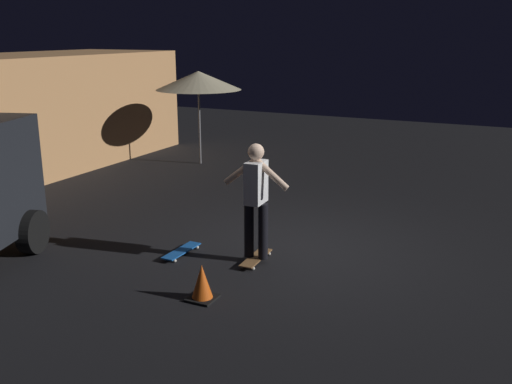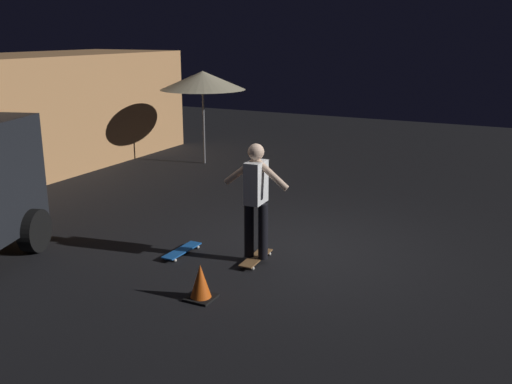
# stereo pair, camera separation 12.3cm
# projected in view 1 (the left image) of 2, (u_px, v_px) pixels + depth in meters

# --- Properties ---
(ground_plane) EXTENTS (28.00, 28.00, 0.00)m
(ground_plane) POSITION_uv_depth(u_px,v_px,m) (298.00, 248.00, 8.91)
(ground_plane) COLOR black
(patio_umbrella) EXTENTS (2.10, 2.10, 2.30)m
(patio_umbrella) POSITION_uv_depth(u_px,v_px,m) (198.00, 80.00, 14.10)
(patio_umbrella) COLOR slate
(patio_umbrella) RESTS_ON ground_plane
(skateboard_ridden) EXTENTS (0.79, 0.25, 0.07)m
(skateboard_ridden) POSITION_uv_depth(u_px,v_px,m) (256.00, 258.00, 8.38)
(skateboard_ridden) COLOR olive
(skateboard_ridden) RESTS_ON ground_plane
(skateboard_spare) EXTENTS (0.78, 0.23, 0.07)m
(skateboard_spare) POSITION_uv_depth(u_px,v_px,m) (182.00, 251.00, 8.65)
(skateboard_spare) COLOR #1959B2
(skateboard_spare) RESTS_ON ground_plane
(skater) EXTENTS (0.39, 0.98, 1.67)m
(skater) POSITION_uv_depth(u_px,v_px,m) (256.00, 193.00, 8.12)
(skater) COLOR black
(skater) RESTS_ON skateboard_ridden
(traffic_cone) EXTENTS (0.34, 0.34, 0.46)m
(traffic_cone) POSITION_uv_depth(u_px,v_px,m) (202.00, 284.00, 7.16)
(traffic_cone) COLOR black
(traffic_cone) RESTS_ON ground_plane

